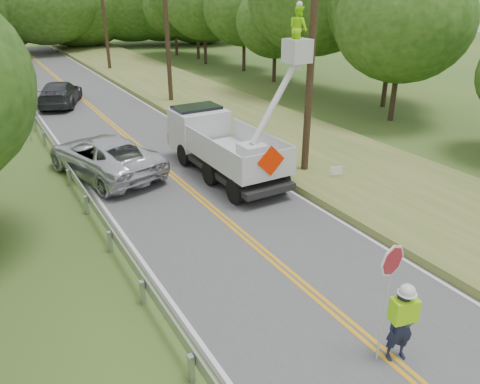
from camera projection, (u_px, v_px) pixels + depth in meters
ground at (368, 341)px, 10.89m from camera, size 140.00×140.00×0.00m
road at (155, 160)px, 21.89m from camera, size 7.20×96.00×0.03m
guardrail at (61, 159)px, 20.54m from camera, size 0.18×48.00×0.77m
utility_poles at (217, 33)px, 24.39m from camera, size 1.60×43.30×10.00m
tall_grass_verge at (279, 135)px, 25.10m from camera, size 7.00×96.00×0.30m
treeline_right at (289, 3)px, 35.24m from camera, size 11.40×53.55×11.57m
treeline_horizon at (38, 3)px, 53.82m from camera, size 56.44×14.66×11.02m
flagger at (402, 320)px, 9.95m from camera, size 1.16×0.59×2.96m
bucket_truck at (220, 136)px, 20.28m from camera, size 3.93×7.13×6.92m
suv_silver at (104, 156)px, 19.94m from camera, size 4.32×6.73×1.73m
suv_darkgrey at (60, 93)px, 31.42m from camera, size 4.10×5.96×1.60m
stop_sign_permanent at (27, 116)px, 24.04m from camera, size 0.39×0.25×2.08m
yard_sign at (336, 171)px, 19.21m from camera, size 0.49×0.22×0.75m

